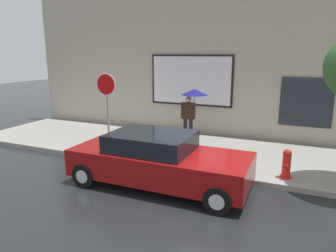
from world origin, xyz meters
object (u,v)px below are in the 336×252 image
Objects in this scene: fire_hydrant at (287,164)px; stop_sign at (107,97)px; parked_car at (158,160)px; pedestrian_with_umbrella at (192,100)px.

stop_sign reaches higher than fire_hydrant.
fire_hydrant is 5.89m from stop_sign.
pedestrian_with_umbrella is (-0.42, 3.90, 1.03)m from parked_car.
pedestrian_with_umbrella is (-3.52, 2.39, 1.19)m from fire_hydrant.
stop_sign is at bearing 148.67° from parked_car.
stop_sign is (-2.18, -2.32, 0.30)m from pedestrian_with_umbrella.
pedestrian_with_umbrella reaches higher than parked_car.
fire_hydrant is 0.30× the size of stop_sign.
pedestrian_with_umbrella is at bearing 46.85° from stop_sign.
pedestrian_with_umbrella reaches higher than fire_hydrant.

